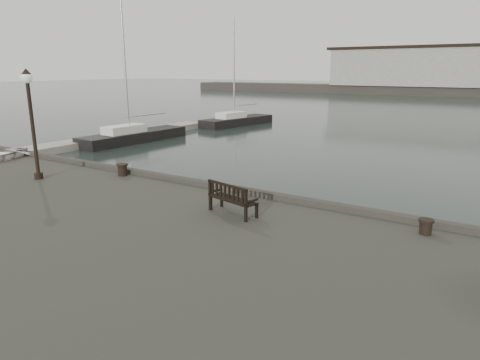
# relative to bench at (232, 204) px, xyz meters

# --- Properties ---
(ground) EXTENTS (400.00, 400.00, 0.00)m
(ground) POSITION_rel_bench_xyz_m (-0.38, 2.12, -1.84)
(ground) COLOR black
(ground) RESTS_ON ground
(pontoon) EXTENTS (2.00, 24.00, 0.50)m
(pontoon) POSITION_rel_bench_xyz_m (-20.38, 12.12, -1.59)
(pontoon) COLOR #ABAA9E
(pontoon) RESTS_ON ground
(breakwater) EXTENTS (140.00, 9.50, 12.20)m
(breakwater) POSITION_rel_bench_xyz_m (-4.94, 94.12, 2.45)
(breakwater) COLOR #383530
(breakwater) RESTS_ON ground
(bench) EXTENTS (1.63, 0.85, 0.89)m
(bench) POSITION_rel_bench_xyz_m (0.00, 0.00, 0.00)
(bench) COLOR black
(bench) RESTS_ON quay
(bollard_left) EXTENTS (0.57, 0.57, 0.46)m
(bollard_left) POSITION_rel_bench_xyz_m (-6.12, 1.54, -0.05)
(bollard_left) COLOR black
(bollard_left) RESTS_ON quay
(bollard_right) EXTENTS (0.40, 0.40, 0.39)m
(bollard_right) POSITION_rel_bench_xyz_m (4.92, 1.30, -0.09)
(bollard_right) COLOR black
(bollard_right) RESTS_ON quay
(lamp_post) EXTENTS (0.40, 0.40, 4.04)m
(lamp_post) POSITION_rel_bench_xyz_m (-8.42, -0.51, 2.31)
(lamp_post) COLOR black
(lamp_post) RESTS_ON quay
(dinghy) EXTENTS (2.43, 2.89, 0.51)m
(dinghy) POSITION_rel_bench_xyz_m (-13.20, 0.80, -0.03)
(dinghy) COLOR silver
(dinghy) RESTS_ON quay
(yacht_c) EXTENTS (2.74, 9.56, 12.75)m
(yacht_c) POSITION_rel_bench_xyz_m (-18.69, 14.23, -1.60)
(yacht_c) COLOR black
(yacht_c) RESTS_ON ground
(yacht_d) EXTENTS (3.78, 9.04, 11.15)m
(yacht_d) POSITION_rel_bench_xyz_m (-17.52, 27.47, -1.61)
(yacht_d) COLOR black
(yacht_d) RESTS_ON ground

